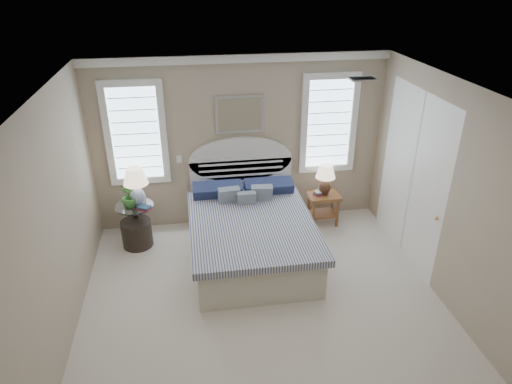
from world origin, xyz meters
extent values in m
cube|color=beige|center=(0.00, 0.00, 0.00)|extent=(4.50, 5.00, 0.01)
cube|color=white|center=(0.00, 0.00, 2.70)|extent=(4.50, 5.00, 0.01)
cube|color=tan|center=(0.00, 2.50, 1.35)|extent=(4.50, 0.02, 2.70)
cube|color=tan|center=(-2.25, 0.00, 1.35)|extent=(0.02, 5.00, 2.70)
cube|color=tan|center=(2.25, 0.00, 1.35)|extent=(0.02, 5.00, 2.70)
cube|color=white|center=(0.00, 2.46, 2.64)|extent=(4.50, 0.08, 0.12)
cube|color=#B2B2B2|center=(1.20, 0.80, 2.68)|extent=(0.30, 0.20, 0.02)
cube|color=white|center=(-0.95, 2.48, 1.15)|extent=(0.08, 0.01, 0.12)
cube|color=#C6E4FB|center=(-1.55, 2.48, 1.60)|extent=(0.90, 0.06, 1.60)
cube|color=#C6E4FB|center=(1.40, 2.48, 1.60)|extent=(0.90, 0.06, 1.60)
cube|color=silver|center=(0.00, 2.46, 1.82)|extent=(0.74, 0.04, 0.58)
cube|color=white|center=(2.23, 1.20, 1.20)|extent=(0.02, 1.80, 2.40)
cube|color=#BBB7A4|center=(0.00, 1.33, 0.28)|extent=(1.60, 2.10, 0.55)
cube|color=navy|center=(0.00, 1.28, 0.59)|extent=(1.72, 2.15, 0.10)
cube|color=silver|center=(0.00, 2.44, 0.55)|extent=(1.62, 0.08, 1.10)
cube|color=navy|center=(-0.40, 2.16, 0.73)|extent=(0.75, 0.31, 0.23)
cube|color=navy|center=(0.40, 2.16, 0.73)|extent=(0.75, 0.31, 0.23)
cube|color=#38547F|center=(-0.25, 1.93, 0.71)|extent=(0.33, 0.20, 0.34)
cube|color=#38547F|center=(0.25, 1.93, 0.71)|extent=(0.33, 0.20, 0.34)
cube|color=#38547F|center=(0.00, 1.83, 0.69)|extent=(0.28, 0.14, 0.29)
cylinder|color=black|center=(-1.65, 2.05, 0.01)|extent=(0.32, 0.32, 0.03)
cylinder|color=black|center=(-1.65, 2.05, 0.30)|extent=(0.08, 0.08, 0.60)
cylinder|color=silver|center=(-1.65, 2.05, 0.62)|extent=(0.56, 0.56, 0.02)
cube|color=brown|center=(1.30, 2.15, 0.50)|extent=(0.50, 0.40, 0.06)
cube|color=brown|center=(1.30, 2.15, 0.18)|extent=(0.44, 0.34, 0.03)
cube|color=brown|center=(1.10, 2.00, 0.23)|extent=(0.04, 0.04, 0.47)
cube|color=brown|center=(1.10, 2.30, 0.23)|extent=(0.04, 0.04, 0.47)
cube|color=brown|center=(1.50, 2.00, 0.23)|extent=(0.04, 0.04, 0.47)
cube|color=brown|center=(1.50, 2.30, 0.23)|extent=(0.04, 0.04, 0.47)
cylinder|color=black|center=(-1.65, 1.95, 0.21)|extent=(0.52, 0.52, 0.41)
cylinder|color=white|center=(-1.59, 2.07, 0.65)|extent=(0.14, 0.14, 0.03)
ellipsoid|color=white|center=(-1.59, 2.07, 0.76)|extent=(0.26, 0.26, 0.28)
cylinder|color=gold|center=(-1.59, 2.07, 0.93)|extent=(0.03, 0.03, 0.10)
cylinder|color=black|center=(1.31, 2.16, 0.54)|extent=(0.13, 0.13, 0.03)
ellipsoid|color=black|center=(1.31, 2.16, 0.64)|extent=(0.24, 0.24, 0.24)
cylinder|color=gold|center=(1.31, 2.16, 0.79)|extent=(0.03, 0.03, 0.09)
imported|color=#38712D|center=(-1.71, 2.00, 0.82)|extent=(0.26, 0.26, 0.38)
cube|color=maroon|center=(-1.50, 1.90, 0.64)|extent=(0.23, 0.20, 0.02)
cube|color=navy|center=(-1.50, 1.90, 0.67)|extent=(0.21, 0.19, 0.02)
cube|color=maroon|center=(1.22, 2.15, 0.54)|extent=(0.19, 0.16, 0.02)
cube|color=navy|center=(1.22, 2.15, 0.56)|extent=(0.18, 0.15, 0.02)
cube|color=beige|center=(1.22, 2.15, 0.59)|extent=(0.17, 0.14, 0.02)
camera|label=1|loc=(-0.80, -4.12, 3.84)|focal=32.00mm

